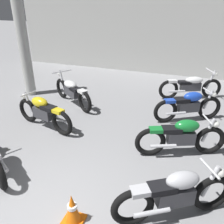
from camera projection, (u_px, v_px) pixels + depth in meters
name	position (u px, v px, depth m)	size (l,w,h in m)	color
back_wall	(157.00, 32.00, 10.15)	(13.46, 0.24, 3.60)	#B2B2AD
support_pillar	(24.00, 49.00, 7.78)	(0.36, 0.36, 3.20)	#B2B2AD
motorcycle_left_row_1	(43.00, 112.00, 6.07)	(1.94, 0.66, 0.88)	black
motorcycle_left_row_2	(72.00, 91.00, 7.47)	(1.89, 1.25, 0.97)	black
motorcycle_right_row_0	(175.00, 194.00, 3.51)	(1.72, 1.15, 0.88)	black
motorcycle_right_row_1	(181.00, 136.00, 4.99)	(1.86, 0.87, 0.88)	black
motorcycle_right_row_2	(189.00, 105.00, 6.43)	(1.76, 1.08, 0.88)	black
motorcycle_right_row_3	(191.00, 86.00, 7.91)	(2.02, 1.08, 0.97)	black
traffic_cone	(72.00, 209.00, 3.50)	(0.32, 0.32, 0.54)	orange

